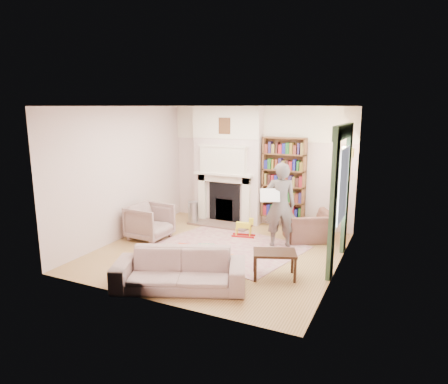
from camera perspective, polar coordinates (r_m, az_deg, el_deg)
The scene contains 25 objects.
floor at distance 7.94m, azimuth -0.77°, elevation -8.49°, with size 4.50×4.50×0.00m, color olive.
ceiling at distance 7.43m, azimuth -0.84°, elevation 12.16°, with size 4.50×4.50×0.00m, color white.
wall_back at distance 9.61m, azimuth 5.08°, elevation 3.73°, with size 4.50×4.50×0.00m, color silver.
wall_front at distance 5.67m, azimuth -10.80°, elevation -2.33°, with size 4.50×4.50×0.00m, color silver.
wall_left at distance 8.77m, azimuth -14.16°, elevation 2.60°, with size 4.50×4.50×0.00m, color silver.
wall_right at distance 6.90m, azimuth 16.25°, elevation -0.03°, with size 4.50×4.50×0.00m, color silver.
fireplace at distance 9.71m, azimuth 0.50°, elevation 3.78°, with size 1.70×0.58×2.80m.
bookcase at distance 9.32m, azimuth 8.54°, elevation 1.98°, with size 1.00×0.24×1.85m, color brown.
window at distance 7.28m, azimuth 16.66°, elevation 0.97°, with size 0.02×0.90×1.30m, color silver.
curtain_left at distance 6.66m, azimuth 15.31°, elevation -2.16°, with size 0.07×0.32×2.40m, color #2F4A32.
curtain_right at distance 8.01m, azimuth 17.07°, elevation 0.10°, with size 0.07×0.32×2.40m, color #2F4A32.
pelmet at distance 7.17m, azimuth 16.76°, elevation 8.30°, with size 0.09×1.70×0.24m, color #2F4A32.
wall_sconce at distance 8.32m, azimuth 16.62°, elevation 5.45°, with size 0.20×0.24×0.24m, color gold, non-canonical shape.
rug at distance 8.19m, azimuth 0.72°, elevation -7.79°, with size 2.71×2.09×0.01m, color #C0B191.
armchair_reading at distance 8.66m, azimuth 11.95°, elevation -4.82°, with size 0.96×0.84×0.62m, color #492F27.
armchair_left at distance 8.72m, azimuth -10.55°, elevation -4.22°, with size 0.80×0.82×0.75m, color gray.
sofa at distance 6.38m, azimuth -6.35°, elevation -10.98°, with size 2.04×0.80×0.60m, color #AFA290.
man_reading at distance 8.06m, azimuth 8.02°, elevation -1.86°, with size 0.63×0.41×1.73m, color #4E443E.
newspaper at distance 7.87m, azimuth 6.59°, elevation -0.45°, with size 0.38×0.02×0.27m, color white.
coffee_table at distance 6.78m, azimuth 7.22°, elevation -10.25°, with size 0.70×0.45×0.45m, color #2F1F10, non-canonical shape.
paraffin_heater at distance 9.70m, azimuth -4.41°, elevation -2.98°, with size 0.24×0.24×0.55m, color #989A9F.
rocking_horse at distance 8.72m, azimuth 2.81°, elevation -5.07°, with size 0.50×0.20×0.44m, color yellow, non-canonical shape.
board_game at distance 8.12m, azimuth -2.65°, elevation -7.82°, with size 0.34×0.34×0.03m, color gold.
game_box_lid at distance 8.13m, azimuth -5.65°, elevation -7.77°, with size 0.33×0.22×0.06m, color red.
comic_annuals at distance 7.48m, azimuth 0.01°, elevation -9.66°, with size 0.64×0.78×0.02m.
Camera 1 is at (3.25, -6.68, 2.79)m, focal length 32.00 mm.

